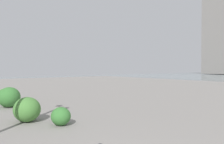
% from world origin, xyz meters
% --- Properties ---
extents(bollard_mid, '(0.13, 0.13, 0.66)m').
position_xyz_m(bollard_mid, '(8.59, -1.19, 0.35)').
color(bollard_mid, '#232328').
rests_on(bollard_mid, ground).
extents(shrub_low, '(0.84, 0.76, 0.72)m').
position_xyz_m(shrub_low, '(10.25, -1.08, 0.36)').
color(shrub_low, '#477F38').
rests_on(shrub_low, ground).
extents(shrub_round, '(0.93, 0.84, 0.79)m').
position_xyz_m(shrub_round, '(5.83, -0.84, 0.40)').
color(shrub_round, '#477F38').
rests_on(shrub_round, ground).
extents(shrub_wide, '(1.04, 0.94, 0.88)m').
position_xyz_m(shrub_wide, '(8.94, -0.98, 0.44)').
color(shrub_wide, '#387533').
rests_on(shrub_wide, ground).
extents(shrub_tall, '(0.65, 0.58, 0.55)m').
position_xyz_m(shrub_tall, '(4.75, -1.52, 0.27)').
color(shrub_tall, '#387533').
rests_on(shrub_tall, ground).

